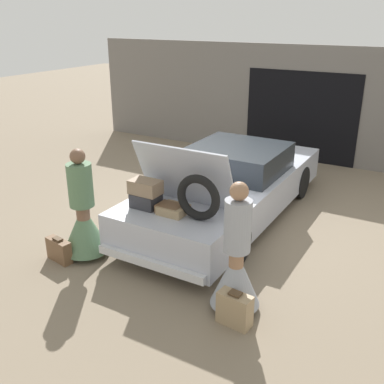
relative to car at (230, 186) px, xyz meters
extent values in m
plane|color=#7F705B|center=(0.00, 0.00, -0.58)|extent=(40.00, 40.00, 0.00)
cube|color=slate|center=(0.00, 4.05, 0.82)|extent=(12.00, 0.12, 2.80)
cube|color=black|center=(0.00, 3.98, 0.52)|extent=(2.80, 0.02, 2.20)
cube|color=#B2B7C6|center=(0.00, 0.00, -0.10)|extent=(1.83, 4.96, 0.61)
cube|color=#1E2328|center=(0.00, 0.30, 0.44)|extent=(1.61, 1.59, 0.47)
cylinder|color=black|center=(-0.84, 1.54, -0.26)|extent=(0.18, 0.64, 0.64)
cylinder|color=black|center=(0.84, 1.54, -0.26)|extent=(0.18, 0.64, 0.64)
cylinder|color=black|center=(-0.84, -1.48, -0.26)|extent=(0.18, 0.64, 0.64)
cylinder|color=black|center=(0.84, -1.48, -0.26)|extent=(0.18, 0.64, 0.64)
cube|color=silver|center=(0.00, -2.52, -0.30)|extent=(1.74, 0.10, 0.12)
cube|color=#B2B7C6|center=(0.00, -1.57, 0.68)|extent=(1.55, 0.45, 0.97)
cube|color=#2D2D33|center=(-0.48, -1.89, 0.31)|extent=(0.40, 0.32, 0.21)
cube|color=brown|center=(-0.06, -1.89, 0.27)|extent=(0.37, 0.27, 0.12)
cube|color=#8C7259|center=(-0.48, -1.89, 0.52)|extent=(0.46, 0.30, 0.21)
cube|color=#9E8460|center=(0.00, -1.89, 0.27)|extent=(0.39, 0.35, 0.12)
torus|color=black|center=(0.41, -1.89, 0.54)|extent=(0.66, 0.12, 0.66)
cylinder|color=brown|center=(-1.28, -2.40, -0.17)|extent=(0.20, 0.20, 0.82)
cone|color=#567A56|center=(-1.28, -2.40, -0.13)|extent=(0.70, 0.70, 0.74)
cylinder|color=#567A56|center=(-1.28, -2.40, 0.57)|extent=(0.37, 0.37, 0.65)
sphere|color=brown|center=(-1.28, -2.40, 1.00)|extent=(0.22, 0.22, 0.22)
cylinder|color=#997051|center=(1.28, -2.49, -0.17)|extent=(0.18, 0.18, 0.83)
cone|color=#9399A3|center=(1.28, -2.49, -0.13)|extent=(0.62, 0.62, 0.74)
cylinder|color=#9399A3|center=(1.28, -2.49, 0.57)|extent=(0.33, 0.33, 0.65)
sphere|color=#997051|center=(1.28, -2.49, 1.01)|extent=(0.22, 0.22, 0.22)
cube|color=brown|center=(-1.50, -2.75, -0.41)|extent=(0.47, 0.23, 0.35)
cube|color=#4C3823|center=(-1.50, -2.75, -0.21)|extent=(0.17, 0.12, 0.02)
cube|color=#9E8460|center=(1.41, -2.78, -0.37)|extent=(0.43, 0.24, 0.41)
cube|color=#4C3823|center=(1.41, -2.78, -0.15)|extent=(0.16, 0.13, 0.02)
camera|label=1|loc=(3.19, -6.86, 2.89)|focal=42.00mm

